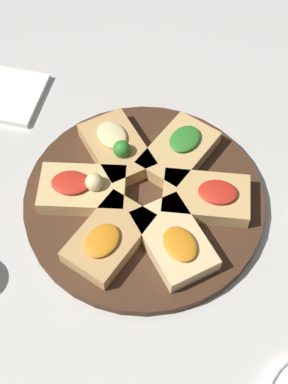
# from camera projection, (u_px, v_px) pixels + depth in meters

# --- Properties ---
(ground_plane) EXTENTS (3.00, 3.00, 0.00)m
(ground_plane) POSITION_uv_depth(u_px,v_px,m) (144.00, 203.00, 0.92)
(ground_plane) COLOR beige
(serving_board) EXTENTS (0.41, 0.41, 0.02)m
(serving_board) POSITION_uv_depth(u_px,v_px,m) (144.00, 200.00, 0.91)
(serving_board) COLOR #422819
(serving_board) RESTS_ON ground_plane
(focaccia_slice_0) EXTENTS (0.15, 0.10, 0.04)m
(focaccia_slice_0) POSITION_uv_depth(u_px,v_px,m) (179.00, 151.00, 0.93)
(focaccia_slice_0) COLOR tan
(focaccia_slice_0) RESTS_ON serving_board
(focaccia_slice_1) EXTENTS (0.15, 0.17, 0.05)m
(focaccia_slice_1) POSITION_uv_depth(u_px,v_px,m) (117.00, 148.00, 0.93)
(focaccia_slice_1) COLOR tan
(focaccia_slice_1) RESTS_ON serving_board
(focaccia_slice_2) EXTENTS (0.15, 0.17, 0.05)m
(focaccia_slice_2) POSITION_uv_depth(u_px,v_px,m) (83.00, 189.00, 0.89)
(focaccia_slice_2) COLOR #DBB775
(focaccia_slice_2) RESTS_ON serving_board
(focaccia_slice_3) EXTENTS (0.15, 0.09, 0.04)m
(focaccia_slice_3) POSITION_uv_depth(u_px,v_px,m) (107.00, 237.00, 0.84)
(focaccia_slice_3) COLOR tan
(focaccia_slice_3) RESTS_ON serving_board
(focaccia_slice_4) EXTENTS (0.15, 0.17, 0.04)m
(focaccia_slice_4) POSITION_uv_depth(u_px,v_px,m) (174.00, 241.00, 0.84)
(focaccia_slice_4) COLOR #E5C689
(focaccia_slice_4) RESTS_ON serving_board
(focaccia_slice_5) EXTENTS (0.14, 0.17, 0.04)m
(focaccia_slice_5) POSITION_uv_depth(u_px,v_px,m) (207.00, 197.00, 0.88)
(focaccia_slice_5) COLOR tan
(focaccia_slice_5) RESTS_ON serving_board
(napkin_stack) EXTENTS (0.17, 0.15, 0.01)m
(napkin_stack) POSITION_uv_depth(u_px,v_px,m) (11.00, 96.00, 1.04)
(napkin_stack) COLOR white
(napkin_stack) RESTS_ON ground_plane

